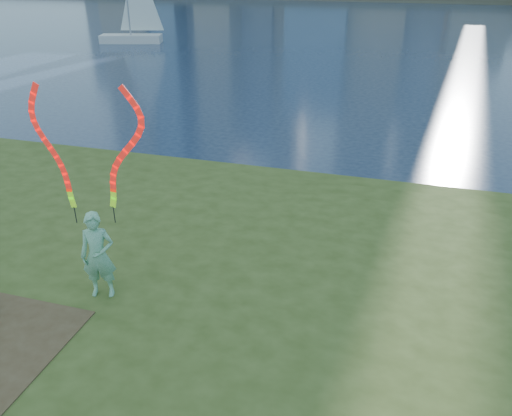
% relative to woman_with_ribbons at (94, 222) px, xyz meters
% --- Properties ---
extents(ground, '(320.00, 320.00, 0.00)m').
position_rel_woman_with_ribbons_xyz_m(ground, '(0.74, 1.16, -2.22)').
color(ground, '#1A2742').
rests_on(ground, ground).
extents(grassy_knoll, '(20.00, 18.00, 0.80)m').
position_rel_woman_with_ribbons_xyz_m(grassy_knoll, '(0.74, -1.13, -1.88)').
color(grassy_knoll, '#374619').
rests_on(grassy_knoll, ground).
extents(woman_with_ribbons, '(1.95, 0.68, 3.97)m').
position_rel_woman_with_ribbons_xyz_m(woman_with_ribbons, '(0.00, 0.00, 0.00)').
color(woman_with_ribbons, '#14743F').
rests_on(woman_with_ribbons, grassy_knoll).
extents(sailboat, '(5.03, 2.75, 7.60)m').
position_rel_woman_with_ribbons_xyz_m(sailboat, '(-16.16, 30.67, -0.91)').
color(sailboat, silver).
rests_on(sailboat, ground).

